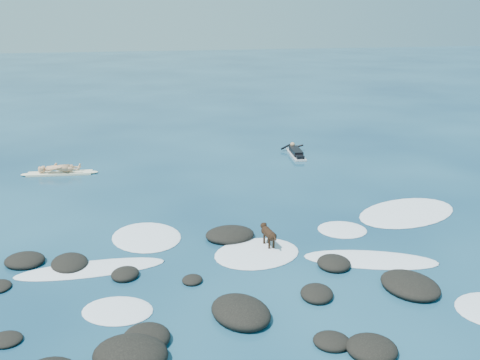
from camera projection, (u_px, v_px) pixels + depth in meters
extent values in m
plane|color=#0A2642|center=(255.00, 254.00, 14.88)|extent=(160.00, 160.00, 0.00)
ellipsoid|color=black|center=(6.00, 340.00, 10.94)|extent=(0.85, 0.79, 0.18)
ellipsoid|color=black|center=(230.00, 235.00, 15.93)|extent=(1.50, 1.25, 0.39)
ellipsoid|color=black|center=(317.00, 294.00, 12.66)|extent=(1.04, 1.11, 0.30)
ellipsoid|color=black|center=(25.00, 260.00, 14.33)|extent=(1.36, 1.30, 0.33)
ellipsoid|color=black|center=(192.00, 280.00, 13.36)|extent=(0.70, 0.72, 0.19)
ellipsoid|color=black|center=(334.00, 263.00, 14.17)|extent=(1.03, 1.09, 0.33)
ellipsoid|color=black|center=(241.00, 312.00, 11.81)|extent=(1.71, 1.89, 0.47)
ellipsoid|color=black|center=(125.00, 274.00, 13.61)|extent=(0.95, 0.99, 0.28)
ellipsoid|color=black|center=(332.00, 341.00, 10.85)|extent=(1.00, 0.96, 0.26)
ellipsoid|color=black|center=(70.00, 263.00, 14.18)|extent=(1.20, 1.37, 0.33)
ellipsoid|color=black|center=(146.00, 338.00, 10.92)|extent=(1.27, 1.28, 0.39)
ellipsoid|color=black|center=(372.00, 348.00, 10.58)|extent=(1.34, 1.31, 0.36)
ellipsoid|color=black|center=(410.00, 285.00, 13.00)|extent=(1.64, 1.84, 0.40)
ellipsoid|color=black|center=(130.00, 355.00, 10.30)|extent=(1.81, 1.66, 0.56)
ellipsoid|color=white|center=(371.00, 260.00, 14.53)|extent=(3.81, 2.30, 0.12)
ellipsoid|color=white|center=(257.00, 253.00, 14.92)|extent=(2.90, 2.56, 0.12)
ellipsoid|color=white|center=(147.00, 237.00, 15.98)|extent=(2.59, 2.84, 0.12)
ellipsoid|color=white|center=(342.00, 230.00, 16.52)|extent=(1.85, 1.77, 0.12)
ellipsoid|color=white|center=(118.00, 311.00, 12.05)|extent=(1.98, 1.77, 0.12)
ellipsoid|color=white|center=(91.00, 269.00, 14.00)|extent=(3.90, 1.13, 0.12)
ellipsoid|color=white|center=(407.00, 212.00, 17.92)|extent=(4.45, 3.55, 0.12)
ellipsoid|color=white|center=(268.00, 246.00, 15.37)|extent=(1.10, 0.90, 0.12)
cube|color=#FDF3CB|center=(60.00, 173.00, 22.11)|extent=(2.63, 0.76, 0.09)
ellipsoid|color=#FDF3CB|center=(92.00, 172.00, 22.27)|extent=(0.54, 0.34, 0.09)
ellipsoid|color=#FDF3CB|center=(27.00, 175.00, 21.95)|extent=(0.54, 0.34, 0.09)
imported|color=tan|center=(58.00, 153.00, 21.84)|extent=(0.45, 0.65, 1.68)
cube|color=silver|center=(296.00, 154.00, 25.00)|extent=(0.75, 2.29, 0.08)
ellipsoid|color=silver|center=(291.00, 149.00, 26.07)|extent=(0.32, 0.52, 0.08)
cube|color=black|center=(296.00, 151.00, 24.95)|extent=(0.55, 1.42, 0.23)
sphere|color=tan|center=(293.00, 145.00, 25.67)|extent=(0.26, 0.26, 0.24)
cylinder|color=black|center=(286.00, 147.00, 25.83)|extent=(0.57, 0.25, 0.25)
cylinder|color=black|center=(298.00, 146.00, 25.89)|extent=(0.54, 0.35, 0.25)
cube|color=black|center=(300.00, 156.00, 24.24)|extent=(0.41, 0.60, 0.14)
cylinder|color=black|center=(269.00, 234.00, 15.15)|extent=(0.33, 0.55, 0.25)
sphere|color=black|center=(266.00, 231.00, 15.36)|extent=(0.30, 0.30, 0.26)
sphere|color=black|center=(272.00, 237.00, 14.94)|extent=(0.27, 0.27, 0.24)
sphere|color=black|center=(264.00, 226.00, 15.47)|extent=(0.21, 0.21, 0.19)
cone|color=black|center=(262.00, 225.00, 15.57)|extent=(0.12, 0.13, 0.10)
cone|color=black|center=(262.00, 224.00, 15.42)|extent=(0.10, 0.08, 0.09)
cone|color=black|center=(265.00, 223.00, 15.45)|extent=(0.10, 0.08, 0.09)
cylinder|color=black|center=(264.00, 240.00, 15.37)|extent=(0.07, 0.07, 0.34)
cylinder|color=black|center=(268.00, 240.00, 15.42)|extent=(0.07, 0.07, 0.34)
cylinder|color=black|center=(269.00, 245.00, 15.05)|extent=(0.07, 0.07, 0.34)
cylinder|color=black|center=(274.00, 244.00, 15.10)|extent=(0.07, 0.07, 0.34)
cylinder|color=black|center=(274.00, 237.00, 14.83)|extent=(0.08, 0.25, 0.15)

